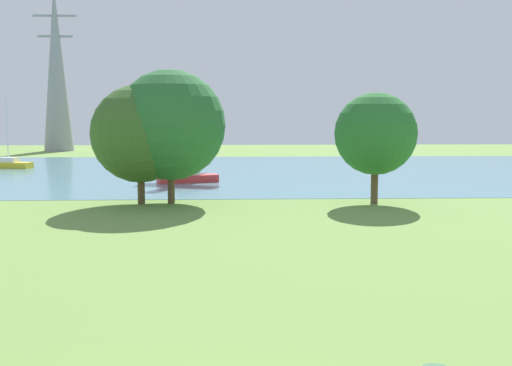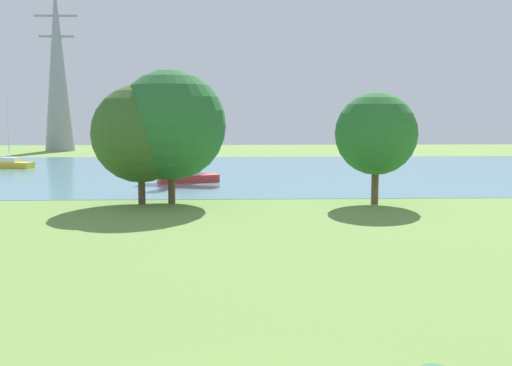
{
  "view_description": "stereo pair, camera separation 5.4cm",
  "coord_description": "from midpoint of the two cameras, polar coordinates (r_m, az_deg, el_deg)",
  "views": [
    {
      "loc": [
        0.08,
        -8.68,
        5.41
      ],
      "look_at": [
        1.07,
        15.83,
        2.66
      ],
      "focal_mm": 42.51,
      "sensor_mm": 36.0,
      "label": 1
    },
    {
      "loc": [
        0.13,
        -8.69,
        5.41
      ],
      "look_at": [
        1.07,
        15.83,
        2.66
      ],
      "focal_mm": 42.51,
      "sensor_mm": 36.0,
      "label": 2
    }
  ],
  "objects": [
    {
      "name": "ground_plane",
      "position": [
        31.16,
        -2.47,
        -3.6
      ],
      "size": [
        160.0,
        160.0,
        0.0
      ],
      "primitive_type": "plane",
      "color": "olive"
    },
    {
      "name": "water_surface",
      "position": [
        58.93,
        -2.4,
        1.14
      ],
      "size": [
        140.0,
        40.0,
        0.02
      ],
      "primitive_type": "cube",
      "color": "#578B9D",
      "rests_on": "ground"
    },
    {
      "name": "sailboat_red",
      "position": [
        49.07,
        -6.47,
        0.56
      ],
      "size": [
        5.03,
        2.97,
        5.54
      ],
      "color": "red",
      "rests_on": "water_surface"
    },
    {
      "name": "sailboat_yellow",
      "position": [
        67.05,
        -22.27,
        1.7
      ],
      "size": [
        5.02,
        2.63,
        7.45
      ],
      "color": "yellow",
      "rests_on": "water_surface"
    },
    {
      "name": "tree_west_near",
      "position": [
        37.33,
        -10.9,
        4.56
      ],
      "size": [
        5.91,
        5.91,
        7.24
      ],
      "color": "brown",
      "rests_on": "ground"
    },
    {
      "name": "tree_mid_shore",
      "position": [
        37.38,
        -8.12,
        5.41
      ],
      "size": [
        6.73,
        6.73,
        8.18
      ],
      "color": "brown",
      "rests_on": "ground"
    },
    {
      "name": "tree_east_far",
      "position": [
        37.7,
        11.14,
        4.55
      ],
      "size": [
        5.02,
        5.02,
        6.79
      ],
      "color": "brown",
      "rests_on": "ground"
    },
    {
      "name": "electricity_pylon",
      "position": [
        97.02,
        -18.28,
        10.32
      ],
      "size": [
        6.4,
        4.4,
        25.09
      ],
      "color": "gray",
      "rests_on": "ground"
    }
  ]
}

